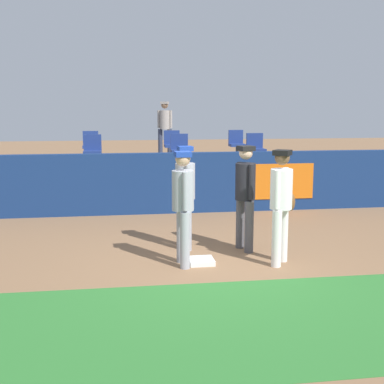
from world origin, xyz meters
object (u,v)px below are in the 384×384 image
(seat_front_right, at_px, (256,147))
(spectator_hooded, at_px, (165,124))
(player_fielder_home, at_px, (281,199))
(first_base, at_px, (201,261))
(player_coach_visitor, at_px, (185,190))
(seat_front_left, at_px, (92,149))
(player_runner_visitor, at_px, (183,200))
(seat_back_right, at_px, (237,143))
(seat_back_left, at_px, (91,144))
(seat_front_center, at_px, (180,148))
(player_umpire, at_px, (245,190))
(seat_back_center, at_px, (172,143))

(seat_front_right, bearing_deg, spectator_hooded, 125.49)
(player_fielder_home, distance_m, spectator_hooded, 8.78)
(first_base, height_order, seat_front_right, seat_front_right)
(player_coach_visitor, relative_size, seat_front_left, 2.16)
(first_base, relative_size, spectator_hooded, 0.24)
(player_fielder_home, height_order, player_runner_visitor, player_fielder_home)
(seat_front_right, bearing_deg, player_fielder_home, -101.26)
(player_coach_visitor, bearing_deg, seat_back_right, 154.14)
(player_fielder_home, xyz_separation_m, spectator_hooded, (-1.00, 8.68, 0.85))
(player_runner_visitor, height_order, player_coach_visitor, player_coach_visitor)
(seat_back_right, bearing_deg, seat_back_left, -180.00)
(player_fielder_home, relative_size, player_runner_visitor, 1.01)
(spectator_hooded, bearing_deg, seat_front_center, 109.89)
(player_umpire, height_order, spectator_hooded, spectator_hooded)
(player_coach_visitor, distance_m, seat_front_left, 4.89)
(seat_back_center, bearing_deg, player_fielder_home, -83.11)
(player_fielder_home, height_order, seat_back_center, player_fielder_home)
(player_fielder_home, height_order, player_umpire, player_umpire)
(player_runner_visitor, distance_m, player_umpire, 1.38)
(player_runner_visitor, relative_size, player_umpire, 0.99)
(player_fielder_home, bearing_deg, seat_front_right, -155.14)
(player_coach_visitor, distance_m, seat_front_center, 4.59)
(player_runner_visitor, distance_m, seat_front_right, 6.16)
(seat_back_left, bearing_deg, seat_back_right, 0.00)
(seat_back_left, bearing_deg, player_fielder_home, -66.44)
(seat_front_left, bearing_deg, seat_front_center, 0.00)
(seat_front_center, xyz_separation_m, seat_front_right, (2.04, -0.00, -0.00))
(player_runner_visitor, bearing_deg, seat_back_left, -169.58)
(seat_front_center, bearing_deg, player_fielder_home, -80.95)
(seat_back_center, height_order, seat_front_center, same)
(seat_back_left, bearing_deg, first_base, -74.54)
(first_base, height_order, player_runner_visitor, player_runner_visitor)
(player_runner_visitor, relative_size, seat_front_center, 2.16)
(player_coach_visitor, relative_size, seat_front_center, 2.16)
(player_umpire, xyz_separation_m, spectator_hooded, (-0.63, 7.82, 0.85))
(seat_back_left, bearing_deg, seat_front_center, -37.34)
(first_base, relative_size, seat_back_left, 0.48)
(player_coach_visitor, relative_size, seat_front_right, 2.16)
(seat_back_left, bearing_deg, spectator_hooded, 27.81)
(first_base, relative_size, player_coach_visitor, 0.22)
(player_fielder_home, relative_size, seat_back_left, 2.18)
(player_coach_visitor, xyz_separation_m, seat_front_right, (2.51, 4.55, 0.35))
(seat_front_left, bearing_deg, player_umpire, -60.11)
(player_coach_visitor, xyz_separation_m, seat_back_left, (-1.89, 6.35, 0.35))
(seat_back_right, distance_m, seat_front_left, 4.55)
(seat_back_left, bearing_deg, seat_back_center, 0.01)
(player_umpire, relative_size, seat_back_left, 2.18)
(player_runner_visitor, relative_size, player_coach_visitor, 1.00)
(seat_back_center, distance_m, seat_front_left, 2.87)
(seat_front_center, relative_size, seat_front_right, 1.00)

